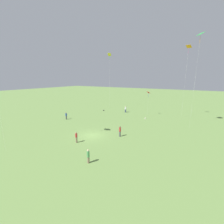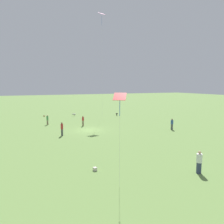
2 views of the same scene
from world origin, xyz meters
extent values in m
plane|color=#6B8E47|center=(0.00, 0.00, 0.00)|extent=(240.00, 240.00, 0.00)
cylinder|color=#847056|center=(7.27, 5.29, 0.41)|extent=(0.30, 0.30, 0.81)
cylinder|color=#4C9956|center=(7.27, 5.29, 1.17)|extent=(0.35, 0.35, 0.72)
sphere|color=beige|center=(7.27, 5.29, 1.65)|extent=(0.24, 0.24, 0.24)
cylinder|color=#333D5B|center=(-19.59, -2.86, 0.45)|extent=(0.50, 0.50, 0.90)
cylinder|color=white|center=(-19.59, -2.86, 1.25)|extent=(0.59, 0.59, 0.70)
sphere|color=tan|center=(-19.59, -2.86, 1.73)|extent=(0.24, 0.24, 0.24)
cylinder|color=#847056|center=(3.70, -0.14, 0.47)|extent=(0.42, 0.42, 0.94)
cylinder|color=#B72D2D|center=(3.70, -0.14, 1.22)|extent=(0.50, 0.50, 0.56)
sphere|color=#A87A56|center=(3.70, -0.14, 1.62)|extent=(0.24, 0.24, 0.24)
cylinder|color=#4C4C51|center=(-2.13, 4.60, 0.46)|extent=(0.40, 0.40, 0.93)
cylinder|color=#B72D2D|center=(-2.13, 4.60, 1.30)|extent=(0.47, 0.47, 0.73)
sphere|color=brown|center=(-2.13, 4.60, 1.78)|extent=(0.24, 0.24, 0.24)
cylinder|color=#4C4C51|center=(-5.04, -12.06, 0.45)|extent=(0.45, 0.45, 0.89)
cylinder|color=#2D5193|center=(-5.04, -12.06, 1.20)|extent=(0.54, 0.54, 0.62)
sphere|color=brown|center=(-5.04, -12.06, 1.63)|extent=(0.24, 0.24, 0.24)
cube|color=orange|center=(-21.17, 12.25, 17.19)|extent=(1.29, 1.37, 0.56)
cylinder|color=#E54C99|center=(-21.17, 12.25, 16.24)|extent=(0.04, 0.04, 1.24)
cylinder|color=silver|center=(-21.17, 12.25, 8.60)|extent=(0.01, 0.01, 17.19)
cube|color=green|center=(-14.06, 14.68, 17.95)|extent=(1.63, 1.62, 0.60)
cylinder|color=orange|center=(-14.06, 14.68, 16.98)|extent=(0.04, 0.04, 1.21)
cylinder|color=silver|center=(-14.06, 14.68, 8.97)|extent=(0.01, 0.01, 17.95)
cube|color=yellow|center=(-23.06, -10.65, 17.31)|extent=(0.79, 1.10, 0.81)
cylinder|color=green|center=(-23.06, -10.65, 16.33)|extent=(0.04, 0.04, 1.35)
cylinder|color=silver|center=(-23.06, -10.65, 8.66)|extent=(0.01, 0.01, 17.31)
cube|color=red|center=(-19.10, 3.99, 6.30)|extent=(1.07, 1.10, 0.48)
cylinder|color=blue|center=(-19.10, 3.99, 5.53)|extent=(0.04, 0.04, 1.05)
cylinder|color=silver|center=(-19.10, 3.99, 3.15)|extent=(0.01, 0.01, 6.30)
cube|color=#262628|center=(-18.01, -9.69, 0.13)|extent=(0.31, 0.38, 0.26)
cube|color=beige|center=(-15.68, 4.58, 0.14)|extent=(0.34, 0.31, 0.28)
camera|label=1|loc=(19.81, 16.22, 10.16)|focal=24.00mm
camera|label=2|loc=(-32.08, 10.35, 7.10)|focal=35.00mm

